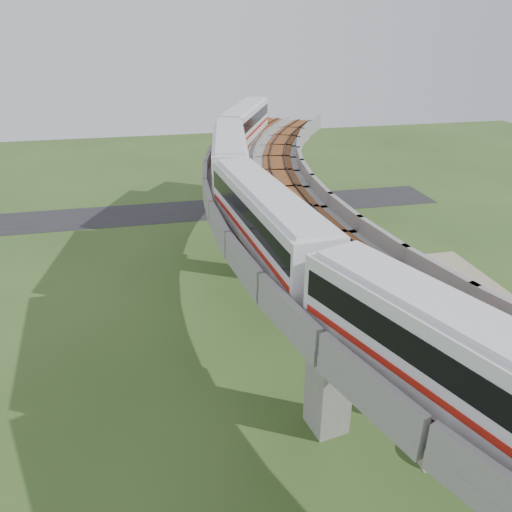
% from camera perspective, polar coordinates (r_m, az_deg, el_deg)
% --- Properties ---
extents(ground, '(160.00, 160.00, 0.00)m').
position_cam_1_polar(ground, '(40.20, 1.70, -8.84)').
color(ground, '#324C1E').
rests_on(ground, ground).
extents(dirt_lot, '(18.00, 26.00, 0.04)m').
position_cam_1_polar(dirt_lot, '(43.77, 20.62, -7.52)').
color(dirt_lot, gray).
rests_on(dirt_lot, ground).
extents(asphalt_road, '(60.00, 8.00, 0.03)m').
position_cam_1_polar(asphalt_road, '(66.74, -4.47, 5.42)').
color(asphalt_road, '#232326').
rests_on(asphalt_road, ground).
extents(viaduct, '(19.58, 73.98, 11.40)m').
position_cam_1_polar(viaduct, '(37.01, 7.67, 3.66)').
color(viaduct, '#99968E').
rests_on(viaduct, ground).
extents(metro_train, '(10.98, 61.33, 3.64)m').
position_cam_1_polar(metro_train, '(35.75, 2.16, 8.63)').
color(metro_train, silver).
rests_on(metro_train, ground).
extents(fence, '(3.87, 38.73, 1.50)m').
position_cam_1_polar(fence, '(42.88, 14.55, -6.18)').
color(fence, '#2D382D').
rests_on(fence, ground).
extents(tree_0, '(3.08, 3.08, 3.83)m').
position_cam_1_polar(tree_0, '(59.93, 6.89, 5.52)').
color(tree_0, '#382314').
rests_on(tree_0, ground).
extents(tree_1, '(2.94, 2.94, 3.09)m').
position_cam_1_polar(tree_1, '(58.45, 7.44, 4.27)').
color(tree_1, '#382314').
rests_on(tree_1, ground).
extents(tree_2, '(2.85, 2.85, 3.34)m').
position_cam_1_polar(tree_2, '(53.03, 7.25, 2.38)').
color(tree_2, '#382314').
rests_on(tree_2, ground).
extents(tree_3, '(2.51, 2.51, 3.00)m').
position_cam_1_polar(tree_3, '(46.74, 8.87, -1.23)').
color(tree_3, '#382314').
rests_on(tree_3, ground).
extents(tree_4, '(2.57, 2.57, 3.30)m').
position_cam_1_polar(tree_4, '(42.30, 8.77, -3.79)').
color(tree_4, '#382314').
rests_on(tree_4, ground).
extents(tree_5, '(2.81, 2.81, 3.40)m').
position_cam_1_polar(tree_5, '(37.72, 14.27, -8.24)').
color(tree_5, '#382314').
rests_on(tree_5, ground).
extents(tree_6, '(2.97, 2.97, 3.95)m').
position_cam_1_polar(tree_6, '(33.35, 18.92, -12.85)').
color(tree_6, '#382314').
rests_on(tree_6, ground).
extents(tree_7, '(2.54, 2.54, 2.86)m').
position_cam_1_polar(tree_7, '(31.48, 24.11, -18.67)').
color(tree_7, '#382314').
rests_on(tree_7, ground).
extents(car_white, '(3.72, 3.76, 1.29)m').
position_cam_1_polar(car_white, '(41.10, 26.16, -9.80)').
color(car_white, silver).
rests_on(car_white, dirt_lot).
extents(car_red, '(3.66, 2.67, 1.15)m').
position_cam_1_polar(car_red, '(47.61, 24.05, -4.57)').
color(car_red, '#AB200F').
rests_on(car_red, dirt_lot).
extents(car_dark, '(4.01, 2.67, 1.08)m').
position_cam_1_polar(car_dark, '(48.33, 20.47, -3.51)').
color(car_dark, black).
rests_on(car_dark, dirt_lot).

